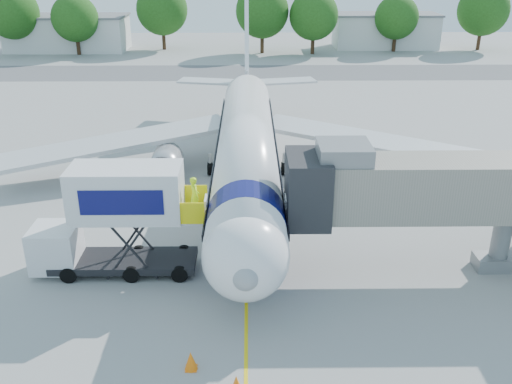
{
  "coord_description": "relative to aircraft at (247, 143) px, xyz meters",
  "views": [
    {
      "loc": [
        0.16,
        -31.59,
        14.76
      ],
      "look_at": [
        0.51,
        -4.62,
        3.2
      ],
      "focal_mm": 40.0,
      "sensor_mm": 36.0,
      "label": 1
    }
  ],
  "objects": [
    {
      "name": "ground",
      "position": [
        0.0,
        -4.12,
        -2.95
      ],
      "size": [
        160.0,
        160.0,
        0.0
      ],
      "primitive_type": "plane",
      "color": "#969694",
      "rests_on": "ground"
    },
    {
      "name": "guidance_line",
      "position": [
        0.0,
        -4.12,
        -2.94
      ],
      "size": [
        0.15,
        70.0,
        0.01
      ],
      "primitive_type": "cube",
      "color": "yellow",
      "rests_on": "ground"
    },
    {
      "name": "taxiway_strip",
      "position": [
        0.0,
        37.88,
        -2.94
      ],
      "size": [
        120.0,
        10.0,
        0.01
      ],
      "primitive_type": "cube",
      "color": "#59595B",
      "rests_on": "ground"
    },
    {
      "name": "aircraft",
      "position": [
        0.0,
        0.0,
        0.0
      ],
      "size": [
        34.17,
        37.73,
        11.35
      ],
      "color": "white",
      "rests_on": "ground"
    },
    {
      "name": "jet_bridge",
      "position": [
        7.99,
        -11.12,
        1.39
      ],
      "size": [
        13.9,
        3.2,
        6.6
      ],
      "color": "gray",
      "rests_on": "ground"
    },
    {
      "name": "catering_hiloader",
      "position": [
        -6.26,
        -11.12,
        -0.19
      ],
      "size": [
        8.5,
        2.44,
        5.5
      ],
      "color": "black",
      "rests_on": "ground"
    },
    {
      "name": "safety_cone_a",
      "position": [
        -2.09,
        -18.37,
        -2.57
      ],
      "size": [
        0.49,
        0.49,
        0.79
      ],
      "color": "orange",
      "rests_on": "ground"
    },
    {
      "name": "safety_cone_b",
      "position": [
        -0.34,
        -19.58,
        -2.62
      ],
      "size": [
        0.43,
        0.43,
        0.69
      ],
      "color": "orange",
      "rests_on": "ground"
    },
    {
      "name": "outbuilding_left",
      "position": [
        -28.0,
        55.88,
        -0.29
      ],
      "size": [
        18.4,
        8.4,
        5.3
      ],
      "color": "silver",
      "rests_on": "ground"
    },
    {
      "name": "outbuilding_right",
      "position": [
        22.0,
        57.88,
        -0.29
      ],
      "size": [
        16.4,
        7.4,
        5.3
      ],
      "color": "silver",
      "rests_on": "ground"
    },
    {
      "name": "tree_a",
      "position": [
        -34.77,
        52.43,
        3.11
      ],
      "size": [
        7.83,
        7.83,
        9.99
      ],
      "color": "#382314",
      "rests_on": "ground"
    },
    {
      "name": "tree_b",
      "position": [
        -25.39,
        51.65,
        2.33
      ],
      "size": [
        6.82,
        6.82,
        8.7
      ],
      "color": "#382314",
      "rests_on": "ground"
    },
    {
      "name": "tree_c",
      "position": [
        -13.19,
        56.3,
        3.15
      ],
      "size": [
        7.88,
        7.88,
        10.05
      ],
      "color": "#382314",
      "rests_on": "ground"
    },
    {
      "name": "tree_d",
      "position": [
        2.22,
        52.8,
        3.16
      ],
      "size": [
        7.9,
        7.9,
        10.07
      ],
      "color": "#382314",
      "rests_on": "ground"
    },
    {
      "name": "tree_e",
      "position": [
        9.82,
        51.91,
        2.67
      ],
      "size": [
        7.26,
        7.26,
        9.25
      ],
      "color": "#382314",
      "rests_on": "ground"
    },
    {
      "name": "tree_f",
      "position": [
        22.66,
        53.96,
        2.15
      ],
      "size": [
        6.59,
        6.59,
        8.4
      ],
      "color": "#382314",
      "rests_on": "ground"
    },
    {
      "name": "tree_g",
      "position": [
        36.29,
        55.29,
        3.08
      ],
      "size": [
        7.79,
        7.79,
        9.93
      ],
      "color": "#382314",
      "rests_on": "ground"
    }
  ]
}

